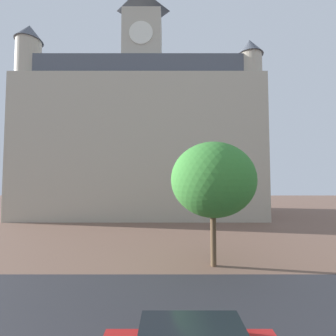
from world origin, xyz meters
TOP-DOWN VIEW (x-y plane):
  - ground_plane at (0.00, 10.00)m, footprint 120.00×120.00m
  - street_asphalt_strip at (0.00, 7.94)m, footprint 120.00×8.89m
  - landmark_building at (-3.55, 32.94)m, footprint 30.08×14.25m
  - tree_curb_far at (2.50, 13.49)m, footprint 4.66×4.66m

SIDE VIEW (x-z plane):
  - ground_plane at x=0.00m, z-range 0.00..0.00m
  - street_asphalt_strip at x=0.00m, z-range 0.00..0.00m
  - tree_curb_far at x=2.50m, z-range 1.30..8.12m
  - landmark_building at x=-3.55m, z-range -5.99..26.59m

